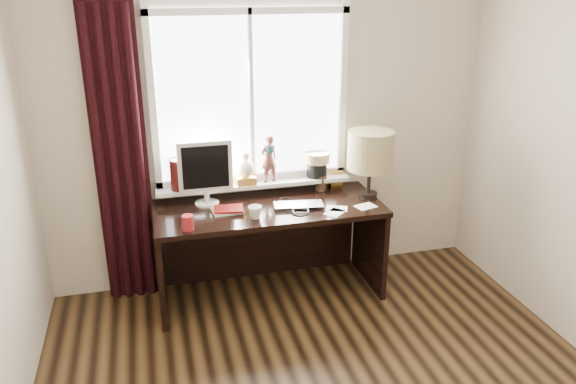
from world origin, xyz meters
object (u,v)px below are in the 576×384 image
object	(u,v)px
table_lamp	(370,151)
red_cup	(188,223)
laptop	(299,205)
monitor	(205,169)
mug	(255,212)
desk	(266,231)

from	to	relation	value
table_lamp	red_cup	bearing A→B (deg)	-168.72
laptop	red_cup	distance (m)	0.86
monitor	mug	bearing A→B (deg)	-49.55
laptop	mug	size ratio (longest dim) A/B	3.76
mug	red_cup	world-z (taller)	red_cup
desk	table_lamp	distance (m)	1.01
laptop	red_cup	world-z (taller)	red_cup
desk	red_cup	bearing A→B (deg)	-149.38
laptop	desk	size ratio (longest dim) A/B	0.22
monitor	table_lamp	world-z (taller)	table_lamp
mug	table_lamp	world-z (taller)	table_lamp
laptop	table_lamp	world-z (taller)	table_lamp
desk	table_lamp	size ratio (longest dim) A/B	3.27
mug	table_lamp	size ratio (longest dim) A/B	0.19
red_cup	table_lamp	size ratio (longest dim) A/B	0.20
desk	monitor	distance (m)	0.68
table_lamp	laptop	bearing A→B (deg)	-171.42
desk	monitor	world-z (taller)	monitor
monitor	table_lamp	distance (m)	1.25
monitor	table_lamp	size ratio (longest dim) A/B	0.94
red_cup	desk	distance (m)	0.78
mug	monitor	world-z (taller)	monitor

